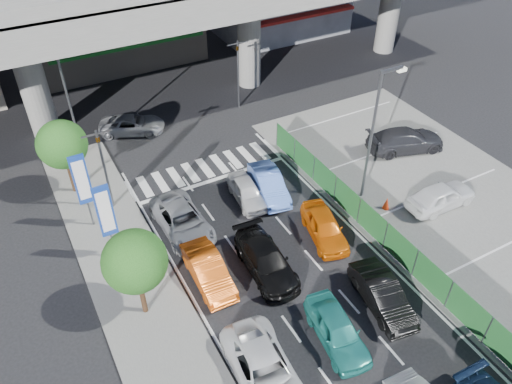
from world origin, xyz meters
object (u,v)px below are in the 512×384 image
taxi_orange_left (208,270)px  kei_truck_front_right (269,184)px  signboard_far (82,182)px  tree_near (135,261)px  sedan_white_front_mid (247,192)px  traffic_cone (386,203)px  street_lamp_left (69,90)px  traffic_light_right (238,58)px  parked_sedan_dgrey (406,140)px  wagon_silver_front_left (182,221)px  signboard_near (106,213)px  traffic_light_left (101,151)px  tree_far (62,145)px  taxi_orange_right (324,227)px  parked_sedan_white (441,196)px  taxi_teal_mid (337,330)px  sedan_black_mid (266,260)px  crossing_wagon_silver (132,125)px  street_lamp_right (375,126)px  hatch_black_mid_right (383,295)px  sedan_white_mid_left (264,370)px

taxi_orange_left → kei_truck_front_right: 7.44m
signboard_far → tree_near: 7.03m
sedan_white_front_mid → traffic_cone: (6.61, -4.53, -0.18)m
street_lamp_left → sedan_white_front_mid: (7.20, -9.09, -4.15)m
signboard_far → traffic_light_right: bearing=31.4°
parked_sedan_dgrey → wagon_silver_front_left: bearing=106.8°
signboard_near → street_lamp_left: bearing=85.0°
traffic_light_left → tree_far: bearing=122.6°
traffic_light_right → taxi_orange_left: (-9.14, -14.62, -3.25)m
taxi_orange_right → parked_sedan_white: bearing=4.7°
parked_sedan_white → signboard_far: bearing=67.0°
traffic_light_right → traffic_cone: size_ratio=6.87×
traffic_light_right → wagon_silver_front_left: traffic_light_right is taller
taxi_teal_mid → wagon_silver_front_left: bearing=116.5°
taxi_orange_right → parked_sedan_white: (7.26, -1.13, 0.10)m
wagon_silver_front_left → parked_sedan_dgrey: bearing=-0.6°
signboard_near → kei_truck_front_right: 9.83m
street_lamp_left → wagon_silver_front_left: bearing=-73.2°
tree_near → sedan_black_mid: 6.72m
signboard_far → tree_far: bearing=93.3°
tree_near → crossing_wagon_silver: (4.32, 15.34, -2.77)m
street_lamp_right → street_lamp_left: 18.06m
signboard_far → sedan_black_mid: size_ratio=0.99×
wagon_silver_front_left → parked_sedan_white: bearing=-22.1°
traffic_light_left → tree_far: traffic_light_left is taller
hatch_black_mid_right → sedan_white_mid_left: bearing=-164.3°
signboard_far → wagon_silver_front_left: (4.21, -2.70, -2.37)m
street_lamp_right → kei_truck_front_right: street_lamp_right is taller
tree_far → sedan_black_mid: (6.94, -10.89, -2.70)m
signboard_far → taxi_orange_left: (3.96, -6.62, -2.38)m
sedan_white_front_mid → taxi_orange_left: bearing=-128.9°
traffic_light_left → kei_truck_front_right: 9.63m
street_lamp_left → parked_sedan_white: 22.70m
tree_far → taxi_orange_right: 15.20m
traffic_light_left → wagon_silver_front_left: size_ratio=1.05×
signboard_near → tree_far: size_ratio=0.98×
street_lamp_right → hatch_black_mid_right: 9.09m
street_lamp_left → signboard_near: bearing=-95.0°
taxi_teal_mid → parked_sedan_dgrey: 16.08m
traffic_light_left → wagon_silver_front_left: 5.68m
street_lamp_right → traffic_light_left: bearing=155.8°
taxi_teal_mid → traffic_light_right: bearing=82.6°
sedan_white_front_mid → kei_truck_front_right: kei_truck_front_right is taller
street_lamp_left → parked_sedan_white: bearing=-41.8°
tree_near → wagon_silver_front_left: 6.22m
street_lamp_left → taxi_teal_mid: size_ratio=1.98×
sedan_black_mid → sedan_white_front_mid: (1.73, 5.30, -0.07)m
sedan_white_front_mid → parked_sedan_dgrey: bearing=3.9°
traffic_light_right → tree_near: bearing=-129.8°
sedan_white_mid_left → taxi_teal_mid: size_ratio=1.23×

